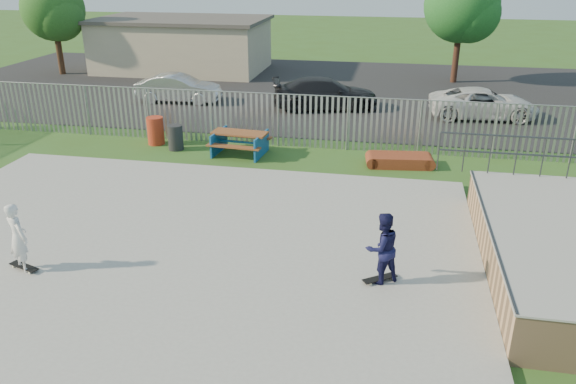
% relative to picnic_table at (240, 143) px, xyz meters
% --- Properties ---
extents(ground, '(120.00, 120.00, 0.00)m').
position_rel_picnic_table_xyz_m(ground, '(0.16, -7.77, -0.43)').
color(ground, '#36591E').
rests_on(ground, ground).
extents(concrete_slab, '(15.00, 12.00, 0.15)m').
position_rel_picnic_table_xyz_m(concrete_slab, '(0.16, -7.77, -0.35)').
color(concrete_slab, '#989893').
rests_on(concrete_slab, ground).
extents(fence, '(26.04, 16.02, 2.00)m').
position_rel_picnic_table_xyz_m(fence, '(1.16, -3.19, 0.57)').
color(fence, gray).
rests_on(fence, ground).
extents(picnic_table, '(2.12, 1.80, 0.83)m').
position_rel_picnic_table_xyz_m(picnic_table, '(0.00, 0.00, 0.00)').
color(picnic_table, brown).
rests_on(picnic_table, ground).
extents(funbox, '(2.03, 1.18, 0.39)m').
position_rel_picnic_table_xyz_m(funbox, '(5.72, -0.17, -0.23)').
color(funbox, maroon).
rests_on(funbox, ground).
extents(trash_bin_red, '(0.63, 0.63, 1.05)m').
position_rel_picnic_table_xyz_m(trash_bin_red, '(-3.48, 0.55, 0.10)').
color(trash_bin_red, '#A72F19').
rests_on(trash_bin_red, ground).
extents(trash_bin_grey, '(0.56, 0.56, 0.94)m').
position_rel_picnic_table_xyz_m(trash_bin_grey, '(-2.49, 0.06, 0.04)').
color(trash_bin_grey, '#232426').
rests_on(trash_bin_grey, ground).
extents(parking_lot, '(40.00, 18.00, 0.02)m').
position_rel_picnic_table_xyz_m(parking_lot, '(0.16, 11.23, -0.42)').
color(parking_lot, black).
rests_on(parking_lot, ground).
extents(car_silver, '(4.16, 1.67, 1.34)m').
position_rel_picnic_table_xyz_m(car_silver, '(-5.04, 7.10, 0.27)').
color(car_silver, silver).
rests_on(car_silver, parking_lot).
extents(car_dark, '(5.31, 3.20, 1.44)m').
position_rel_picnic_table_xyz_m(car_dark, '(2.21, 7.12, 0.31)').
color(car_dark, black).
rests_on(car_dark, parking_lot).
extents(car_white, '(4.85, 2.53, 1.30)m').
position_rel_picnic_table_xyz_m(car_white, '(9.29, 6.81, 0.25)').
color(car_white, silver).
rests_on(car_white, parking_lot).
extents(building, '(10.40, 6.40, 3.20)m').
position_rel_picnic_table_xyz_m(building, '(-7.84, 15.23, 1.18)').
color(building, '#BAAD8F').
rests_on(building, ground).
extents(tree_left, '(3.65, 3.65, 5.64)m').
position_rel_picnic_table_xyz_m(tree_left, '(-14.72, 12.59, 3.37)').
color(tree_left, '#462C1C').
rests_on(tree_left, ground).
extents(tree_mid, '(4.07, 4.07, 6.28)m').
position_rel_picnic_table_xyz_m(tree_mid, '(8.66, 14.56, 3.81)').
color(tree_mid, '#42261A').
rests_on(tree_mid, ground).
extents(skateboard_a, '(0.77, 0.62, 0.08)m').
position_rel_picnic_table_xyz_m(skateboard_a, '(5.35, -8.07, -0.24)').
color(skateboard_a, black).
rests_on(skateboard_a, concrete_slab).
extents(skateboard_b, '(0.82, 0.45, 0.08)m').
position_rel_picnic_table_xyz_m(skateboard_b, '(-2.56, -9.08, -0.24)').
color(skateboard_b, black).
rests_on(skateboard_b, concrete_slab).
extents(skater_navy, '(0.99, 0.95, 1.61)m').
position_rel_picnic_table_xyz_m(skater_navy, '(5.35, -8.07, 0.53)').
color(skater_navy, '#13143D').
rests_on(skater_navy, concrete_slab).
extents(skater_white, '(0.70, 0.62, 1.61)m').
position_rel_picnic_table_xyz_m(skater_white, '(-2.56, -9.08, 0.53)').
color(skater_white, silver).
rests_on(skater_white, concrete_slab).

